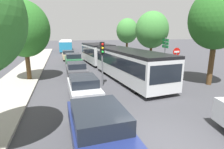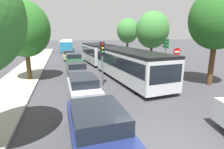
# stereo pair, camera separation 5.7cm
# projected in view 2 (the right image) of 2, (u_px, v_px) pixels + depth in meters

# --- Properties ---
(ground_plane) EXTENTS (200.00, 200.00, 0.00)m
(ground_plane) POSITION_uv_depth(u_px,v_px,m) (155.00, 145.00, 6.46)
(ground_plane) COLOR #3D3D42
(kerb_strip_left) EXTENTS (3.20, 47.51, 0.14)m
(kerb_strip_left) POSITION_uv_depth(u_px,v_px,m) (33.00, 65.00, 22.17)
(kerb_strip_left) COLOR #9E998E
(kerb_strip_left) RESTS_ON ground
(articulated_bus) EXTENTS (4.31, 18.01, 2.65)m
(articulated_bus) POSITION_uv_depth(u_px,v_px,m) (113.00, 57.00, 18.52)
(articulated_bus) COLOR silver
(articulated_bus) RESTS_ON ground
(city_bus_rear) EXTENTS (3.11, 11.48, 2.44)m
(city_bus_rear) POSITION_uv_depth(u_px,v_px,m) (67.00, 45.00, 40.72)
(city_bus_rear) COLOR teal
(city_bus_rear) RESTS_ON ground
(queued_car_navy) EXTENTS (1.97, 4.47, 1.54)m
(queued_car_navy) POSITION_uv_depth(u_px,v_px,m) (98.00, 127.00, 6.17)
(queued_car_navy) COLOR navy
(queued_car_navy) RESTS_ON ground
(queued_car_silver) EXTENTS (1.82, 4.13, 1.42)m
(queued_car_silver) POSITION_uv_depth(u_px,v_px,m) (83.00, 87.00, 10.96)
(queued_car_silver) COLOR #B7BABF
(queued_car_silver) RESTS_ON ground
(queued_car_graphite) EXTENTS (1.77, 4.03, 1.39)m
(queued_car_graphite) POSITION_uv_depth(u_px,v_px,m) (77.00, 70.00, 16.38)
(queued_car_graphite) COLOR #47474C
(queued_car_graphite) RESTS_ON ground
(queued_car_green) EXTENTS (1.97, 4.47, 1.54)m
(queued_car_green) POSITION_uv_depth(u_px,v_px,m) (74.00, 59.00, 22.28)
(queued_car_green) COLOR #236638
(queued_car_green) RESTS_ON ground
(queued_car_tan) EXTENTS (1.84, 4.18, 1.44)m
(queued_car_tan) POSITION_uv_depth(u_px,v_px,m) (69.00, 55.00, 27.23)
(queued_car_tan) COLOR tan
(queued_car_tan) RESTS_ON ground
(traffic_light) EXTENTS (0.33, 0.37, 3.40)m
(traffic_light) POSITION_uv_depth(u_px,v_px,m) (102.00, 54.00, 13.13)
(traffic_light) COLOR #56595E
(traffic_light) RESTS_ON ground
(no_entry_sign) EXTENTS (0.70, 0.08, 2.82)m
(no_entry_sign) POSITION_uv_depth(u_px,v_px,m) (176.00, 59.00, 15.18)
(no_entry_sign) COLOR #56595E
(no_entry_sign) RESTS_ON ground
(direction_sign_post) EXTENTS (0.24, 1.40, 3.60)m
(direction_sign_post) POSITION_uv_depth(u_px,v_px,m) (166.00, 47.00, 18.83)
(direction_sign_post) COLOR #56595E
(direction_sign_post) RESTS_ON ground
(tree_left_mid) EXTENTS (4.10, 4.10, 6.66)m
(tree_left_mid) POSITION_uv_depth(u_px,v_px,m) (26.00, 31.00, 14.43)
(tree_left_mid) COLOR #51381E
(tree_left_mid) RESTS_ON ground
(tree_right_near) EXTENTS (4.05, 4.05, 7.38)m
(tree_right_near) POSITION_uv_depth(u_px,v_px,m) (217.00, 20.00, 12.88)
(tree_right_near) COLOR #51381E
(tree_right_near) RESTS_ON ground
(tree_right_mid) EXTENTS (3.92, 3.92, 6.58)m
(tree_right_mid) POSITION_uv_depth(u_px,v_px,m) (152.00, 30.00, 20.82)
(tree_right_mid) COLOR #51381E
(tree_right_mid) RESTS_ON ground
(tree_right_far) EXTENTS (3.52, 3.52, 6.41)m
(tree_right_far) POSITION_uv_depth(u_px,v_px,m) (128.00, 31.00, 28.56)
(tree_right_far) COLOR #51381E
(tree_right_far) RESTS_ON ground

